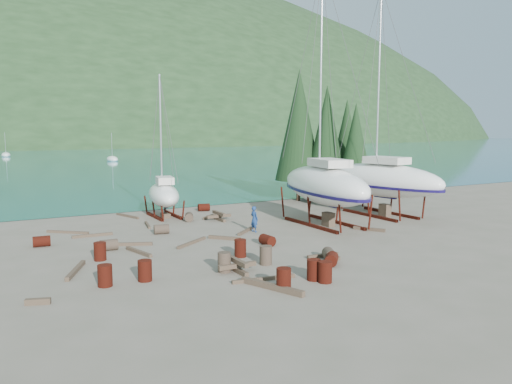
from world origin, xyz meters
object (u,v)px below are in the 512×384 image
large_sailboat_near (324,184)px  worker (254,219)px  large_sailboat_far (381,179)px  small_sailboat_shore (164,194)px

large_sailboat_near → worker: (-5.08, 0.26, -1.90)m
large_sailboat_far → worker: bearing=174.6°
worker → small_sailboat_shore: bearing=9.6°
large_sailboat_far → small_sailboat_shore: 15.78m
large_sailboat_near → large_sailboat_far: size_ratio=1.03×
large_sailboat_near → small_sailboat_shore: size_ratio=1.65×
large_sailboat_far → small_sailboat_shore: size_ratio=1.60×
small_sailboat_shore → worker: bearing=-57.1°
large_sailboat_near → small_sailboat_shore: bearing=146.7°
large_sailboat_far → small_sailboat_shore: (-14.11, 7.00, -0.98)m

